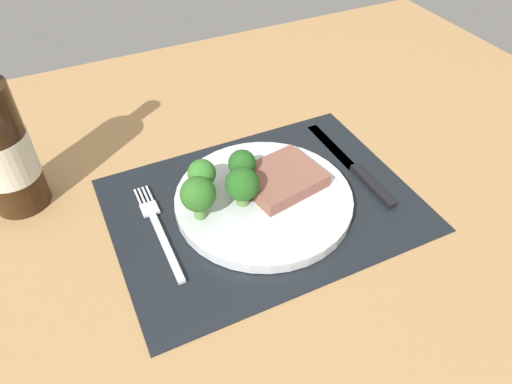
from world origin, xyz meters
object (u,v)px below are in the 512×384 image
plate (264,199)px  fork (159,229)px  knife (356,168)px  wine_bottle (0,148)px  steak (281,178)px

plate → fork: (-15.39, 1.42, -0.55)cm
knife → plate: bearing=178.9°
fork → knife: bearing=-0.6°
plate → fork: 15.47cm
knife → wine_bottle: wine_bottle is taller
steak → knife: (12.99, -0.66, -2.30)cm
plate → knife: (16.45, 0.53, -0.50)cm
fork → wine_bottle: bearing=139.0°
fork → plate: bearing=-4.3°
knife → steak: bearing=174.2°
steak → wine_bottle: wine_bottle is taller
plate → wine_bottle: wine_bottle is taller
steak → wine_bottle: bearing=157.1°
knife → wine_bottle: (-47.98, 15.42, 9.22)cm
fork → wine_bottle: size_ratio=0.72×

